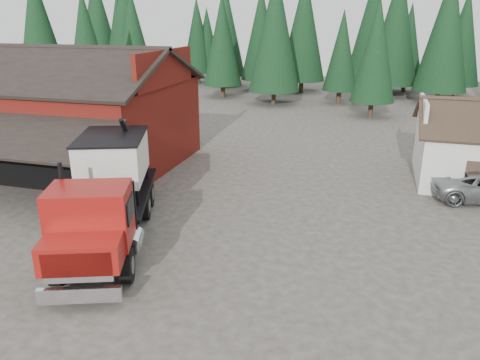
# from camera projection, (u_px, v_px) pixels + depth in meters

# --- Properties ---
(ground) EXTENTS (120.00, 120.00, 0.00)m
(ground) POSITION_uv_depth(u_px,v_px,m) (181.00, 261.00, 17.59)
(ground) COLOR #443D36
(ground) RESTS_ON ground
(red_barn) EXTENTS (12.80, 13.63, 7.18)m
(red_barn) POSITION_uv_depth(u_px,v_px,m) (77.00, 121.00, 28.60)
(red_barn) COLOR maroon
(red_barn) RESTS_ON ground
(conifer_backdrop) EXTENTS (76.00, 16.00, 16.00)m
(conifer_backdrop) POSITION_uv_depth(u_px,v_px,m) (321.00, 94.00, 55.62)
(conifer_backdrop) COLOR black
(conifer_backdrop) RESTS_ON ground
(near_pine_a) EXTENTS (4.40, 4.40, 11.40)m
(near_pine_a) POSITION_uv_depth(u_px,v_px,m) (86.00, 41.00, 46.70)
(near_pine_a) COLOR #382619
(near_pine_a) RESTS_ON ground
(near_pine_b) EXTENTS (3.96, 3.96, 10.40)m
(near_pine_b) POSITION_uv_depth(u_px,v_px,m) (376.00, 51.00, 41.21)
(near_pine_b) COLOR #382619
(near_pine_b) RESTS_ON ground
(near_pine_d) EXTENTS (5.28, 5.28, 13.40)m
(near_pine_d) POSITION_uv_depth(u_px,v_px,m) (275.00, 31.00, 47.01)
(near_pine_d) COLOR #382619
(near_pine_d) RESTS_ON ground
(feed_truck) EXTENTS (6.13, 10.50, 4.60)m
(feed_truck) POSITION_uv_depth(u_px,v_px,m) (107.00, 190.00, 18.67)
(feed_truck) COLOR black
(feed_truck) RESTS_ON ground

